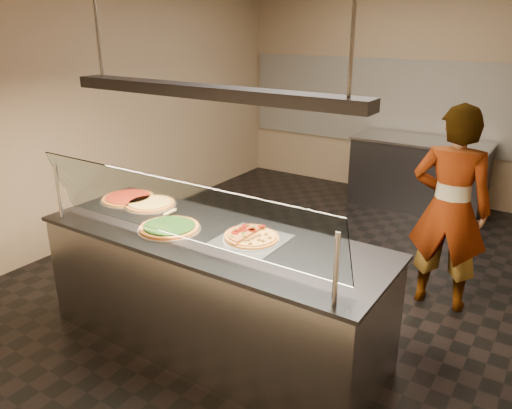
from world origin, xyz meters
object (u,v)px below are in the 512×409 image
Objects in this scene: sneeze_guard at (177,210)px; perforated_tray at (252,239)px; half_pizza_pepperoni at (241,232)px; pizza_spatula at (170,215)px; prep_table at (418,174)px; pizza_spinach at (170,227)px; pizza_tomato at (129,198)px; worker at (450,209)px; heat_lamp_housing at (206,92)px; half_pizza_sausage at (262,239)px; pizza_cheese at (151,203)px; serving_counter at (213,291)px.

perforated_tray is at bearing 55.12° from sneeze_guard.
half_pizza_pepperoni is 1.63× the size of pizza_spatula.
half_pizza_pepperoni is 3.90m from prep_table.
pizza_spinach is (-0.32, 0.25, -0.28)m from sneeze_guard.
worker reaches higher than pizza_tomato.
pizza_spinach is 1.06m from heat_lamp_housing.
half_pizza_sausage is 1.07m from heat_lamp_housing.
perforated_tray is at bearing 177.13° from half_pizza_sausage.
worker reaches higher than pizza_cheese.
serving_counter is 5.61× the size of pizza_spinach.
prep_table is at bearing 68.65° from pizza_tomato.
worker is at bearing 50.52° from serving_counter.
heat_lamp_housing is (0.00, 0.34, 0.72)m from sneeze_guard.
worker is at bearing 45.97° from pizza_spinach.
worker is (1.30, 1.93, -0.33)m from sneeze_guard.
heat_lamp_housing is at bearing -164.02° from perforated_tray.
half_pizza_pepperoni is 0.17× the size of heat_lamp_housing.
serving_counter is 0.58m from pizza_spinach.
worker reaches higher than sneeze_guard.
heat_lamp_housing is at bearing 90.00° from sneeze_guard.
half_pizza_pepperoni is 0.67m from pizza_spatula.
pizza_cheese is 0.24× the size of worker.
pizza_spatula is at bearing 35.80° from worker.
heat_lamp_housing is at bearing -9.28° from pizza_spatula.
perforated_tray is 1.11m from pizza_cheese.
pizza_spinach is at bearing -163.63° from serving_counter.
pizza_tomato is (-1.28, 0.12, -0.02)m from half_pizza_pepperoni.
prep_table is at bearing 84.33° from serving_counter.
pizza_tomato is 1.48m from heat_lamp_housing.
pizza_spinach is 0.23m from pizza_spatula.
heat_lamp_housing reaches higher than half_pizza_sausage.
sneeze_guard is 6.33× the size of half_pizza_pepperoni.
pizza_tomato is 0.62m from pizza_spatula.
heat_lamp_housing is (-0.21, -0.09, 0.99)m from half_pizza_pepperoni.
pizza_tomato is at bearing 174.50° from half_pizza_pepperoni.
serving_counter is 1.16× the size of heat_lamp_housing.
worker reaches higher than perforated_tray.
half_pizza_pepperoni is 1.01m from heat_lamp_housing.
serving_counter is 1.54× the size of prep_table.
worker reaches higher than pizza_spinach.
sneeze_guard is 6.33× the size of half_pizza_sausage.
half_pizza_sausage is at bearing 0.30° from pizza_spatula.
pizza_spatula is (-0.77, -0.01, 0.02)m from perforated_tray.
heat_lamp_housing is at bearing -168.33° from half_pizza_sausage.
half_pizza_pepperoni is at bearing 178.79° from perforated_tray.
sneeze_guard is 1.24m from pizza_tomato.
serving_counter is 0.83m from sneeze_guard.
pizza_cheese is 3.96m from prep_table.
prep_table is at bearing 90.00° from half_pizza_sausage.
half_pizza_pepperoni is 0.88× the size of pizza_cheese.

